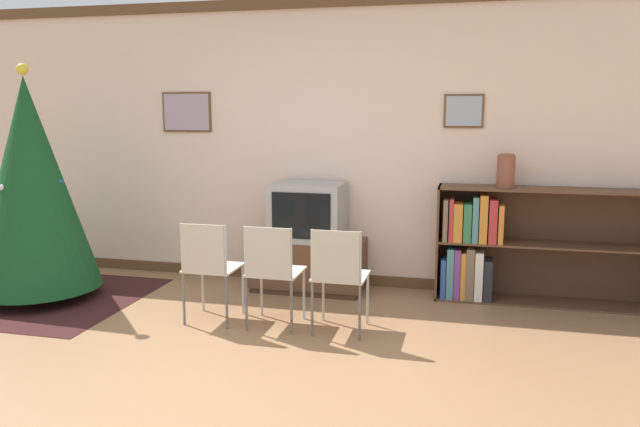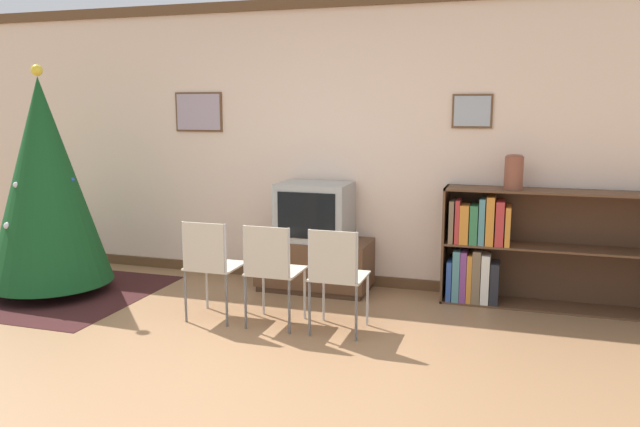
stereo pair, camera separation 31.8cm
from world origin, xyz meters
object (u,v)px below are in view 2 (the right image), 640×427
at_px(television, 314,211).
at_px(folding_chair_left, 210,263).
at_px(bookshelf, 518,250).
at_px(folding_chair_center, 271,269).
at_px(christmas_tree, 45,182).
at_px(folding_chair_right, 336,274).
at_px(vase, 514,172).
at_px(tv_console, 314,264).

xyz_separation_m(television, folding_chair_left, (-0.52, -1.08, -0.27)).
bearing_deg(bookshelf, folding_chair_center, -147.29).
bearing_deg(christmas_tree, folding_chair_right, -5.01).
distance_m(folding_chair_center, bookshelf, 2.16).
distance_m(bookshelf, vase, 0.68).
bearing_deg(vase, folding_chair_right, -136.76).
distance_m(television, bookshelf, 1.83).
relative_size(christmas_tree, bookshelf, 1.04).
height_order(folding_chair_left, bookshelf, bookshelf).
bearing_deg(tv_console, bookshelf, 2.68).
distance_m(tv_console, bookshelf, 1.83).
bearing_deg(television, vase, 2.46).
bearing_deg(bookshelf, folding_chair_left, -153.49).
bearing_deg(tv_console, television, -90.00).
bearing_deg(christmas_tree, folding_chair_center, -6.15).
distance_m(television, folding_chair_right, 1.23).
xyz_separation_m(christmas_tree, tv_console, (2.28, 0.83, -0.79)).
distance_m(tv_console, folding_chair_center, 1.10).
height_order(folding_chair_right, vase, vase).
xyz_separation_m(folding_chair_left, vase, (2.27, 1.15, 0.69)).
distance_m(folding_chair_left, folding_chair_right, 1.04).
bearing_deg(tv_console, vase, 2.38).
xyz_separation_m(television, folding_chair_right, (0.52, -1.08, -0.27)).
bearing_deg(folding_chair_center, folding_chair_right, 0.00).
bearing_deg(bookshelf, vase, -169.48).
relative_size(folding_chair_left, folding_chair_center, 1.00).
bearing_deg(bookshelf, christmas_tree, -167.35).
height_order(tv_console, folding_chair_right, folding_chair_right).
bearing_deg(television, bookshelf, 2.76).
height_order(christmas_tree, bookshelf, christmas_tree).
relative_size(folding_chair_left, folding_chair_right, 1.00).
bearing_deg(folding_chair_left, bookshelf, 26.51).
xyz_separation_m(tv_console, folding_chair_left, (-0.52, -1.08, 0.23)).
xyz_separation_m(television, folding_chair_center, (-0.00, -1.08, -0.27)).
bearing_deg(folding_chair_right, bookshelf, 42.04).
bearing_deg(tv_console, christmas_tree, -159.92).
distance_m(tv_console, folding_chair_left, 1.22).
height_order(tv_console, bookshelf, bookshelf).
relative_size(christmas_tree, vase, 7.06).
bearing_deg(folding_chair_left, folding_chair_center, 0.00).
xyz_separation_m(folding_chair_center, bookshelf, (1.81, 1.16, 0.02)).
height_order(folding_chair_left, folding_chair_center, same).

